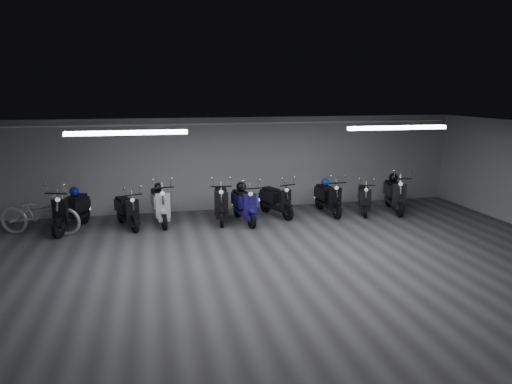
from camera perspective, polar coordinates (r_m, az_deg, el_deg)
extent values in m
cube|color=#3A3A3C|center=(9.65, 3.30, -9.28)|extent=(14.00, 10.00, 0.01)
cube|color=gray|center=(9.00, 3.53, 7.59)|extent=(14.00, 10.00, 0.01)
cube|color=gray|center=(14.01, -2.28, 3.55)|extent=(14.00, 0.01, 2.80)
cube|color=gray|center=(4.89, 20.44, -14.61)|extent=(14.00, 0.01, 2.80)
cube|color=white|center=(9.66, -15.73, 7.09)|extent=(2.40, 0.18, 0.08)
cube|color=white|center=(11.11, 17.19, 7.65)|extent=(2.40, 0.18, 0.08)
cylinder|color=white|center=(13.79, -2.26, 8.51)|extent=(13.60, 0.05, 0.05)
imported|color=silver|center=(12.74, -25.33, -1.89)|extent=(2.20, 1.31, 1.35)
sphere|color=#0D3599|center=(13.78, 8.59, 1.23)|extent=(0.23, 0.23, 0.23)
sphere|color=navy|center=(12.92, -21.65, 0.06)|extent=(0.25, 0.25, 0.25)
sphere|color=black|center=(14.53, 16.72, 1.75)|extent=(0.27, 0.27, 0.27)
sphere|color=black|center=(12.74, -1.85, 0.67)|extent=(0.28, 0.28, 0.28)
sphere|color=black|center=(12.91, -12.09, 0.63)|extent=(0.23, 0.23, 0.23)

